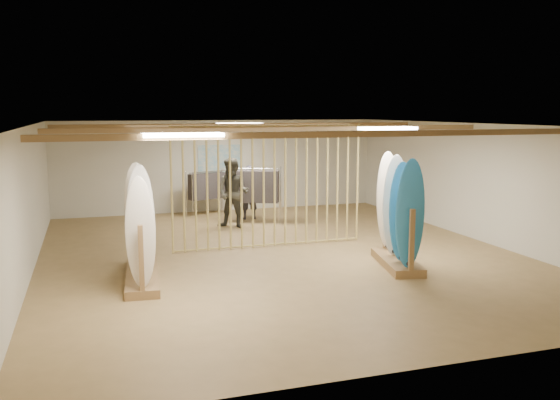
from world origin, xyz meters
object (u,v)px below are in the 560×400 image
object	(u,v)px
clothing_rack_b	(254,186)
shopper_a	(249,189)
rack_left	(141,241)
shopper_b	(233,188)
rack_right	(398,230)
clothing_rack_a	(207,186)

from	to	relation	value
clothing_rack_b	shopper_a	world-z (taller)	shopper_a
rack_left	shopper_a	world-z (taller)	rack_left
clothing_rack_b	shopper_b	bearing A→B (deg)	-120.02
rack_left	rack_right	xyz separation A→B (m)	(4.97, -0.64, 0.02)
rack_left	rack_right	bearing A→B (deg)	-2.56
clothing_rack_a	shopper_a	bearing A→B (deg)	-67.34
clothing_rack_a	shopper_b	world-z (taller)	shopper_b
clothing_rack_b	shopper_a	size ratio (longest dim) A/B	0.88
rack_right	clothing_rack_b	distance (m)	5.60
rack_left	shopper_a	distance (m)	6.33
rack_right	shopper_a	world-z (taller)	rack_right
clothing_rack_a	shopper_b	xyz separation A→B (m)	(0.28, -2.11, 0.18)
shopper_a	shopper_b	world-z (taller)	shopper_b
rack_left	clothing_rack_b	world-z (taller)	rack_left
rack_left	clothing_rack_a	xyz separation A→B (m)	(2.47, 6.31, 0.16)
rack_right	clothing_rack_a	size ratio (longest dim) A/B	1.63
rack_left	rack_right	distance (m)	5.01
shopper_a	shopper_b	size ratio (longest dim) A/B	0.84
shopper_b	rack_right	bearing A→B (deg)	-30.50
clothing_rack_a	shopper_b	bearing A→B (deg)	-104.22
clothing_rack_a	clothing_rack_b	world-z (taller)	clothing_rack_b
shopper_a	rack_left	bearing A→B (deg)	57.70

